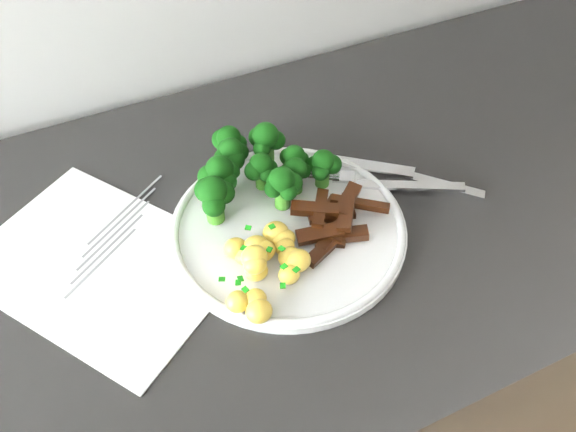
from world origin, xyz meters
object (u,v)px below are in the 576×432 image
fork (387,183)px  knife (423,181)px  recipe_paper (101,264)px  broccoli (254,167)px  plate (288,228)px  counter (270,395)px  potatoes (266,261)px  beef_strips (335,220)px

fork → knife: (0.05, -0.01, -0.01)m
recipe_paper → broccoli: broccoli is taller
plate → recipe_paper: bearing=167.6°
recipe_paper → fork: (0.37, -0.04, 0.02)m
broccoli → recipe_paper: bearing=-172.5°
counter → recipe_paper: size_ratio=6.77×
broccoli → fork: size_ratio=1.05×
potatoes → fork: size_ratio=0.67×
plate → fork: (0.15, 0.01, 0.01)m
broccoli → fork: broccoli is taller
broccoli → knife: size_ratio=1.10×
potatoes → broccoli: bearing=72.5°
broccoli → knife: (0.21, -0.08, -0.04)m
beef_strips → potatoes: bearing=-166.6°
knife → recipe_paper: bearing=173.2°
broccoli → plate: bearing=-82.1°
plate → beef_strips: 0.06m
recipe_paper → plate: plate is taller
counter → plate: 0.47m
broccoli → potatoes: bearing=-107.5°
recipe_paper → beef_strips: (0.27, -0.07, 0.02)m
potatoes → fork: (0.20, 0.05, -0.01)m
recipe_paper → plate: size_ratio=1.25×
knife → plate: bearing=179.5°
fork → counter: bearing=175.9°
plate → fork: size_ratio=1.62×
plate → beef_strips: (0.05, -0.02, 0.01)m
counter → knife: knife is taller
counter → recipe_paper: recipe_paper is taller
recipe_paper → fork: size_ratio=2.02×
broccoli → beef_strips: bearing=-57.4°
plate → potatoes: 0.07m
broccoli → fork: (0.16, -0.07, -0.03)m
plate → potatoes: potatoes is taller
fork → beef_strips: bearing=-162.4°
recipe_paper → broccoli: size_ratio=1.92×
potatoes → beef_strips: (0.10, 0.02, -0.00)m
counter → knife: size_ratio=14.34×
plate → counter: bearing=144.2°
plate → fork: bearing=2.8°
broccoli → potatoes: (-0.04, -0.12, -0.03)m
counter → broccoli: (0.02, 0.06, 0.51)m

